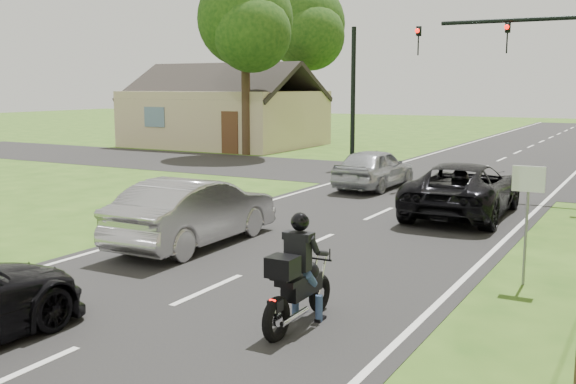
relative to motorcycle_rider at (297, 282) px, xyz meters
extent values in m
plane|color=#2E5317|center=(-2.19, 0.82, -0.68)|extent=(140.00, 140.00, 0.00)
cube|color=black|center=(-2.19, 10.82, -0.67)|extent=(8.00, 100.00, 0.01)
cube|color=black|center=(-2.19, 16.82, -0.67)|extent=(60.00, 7.00, 0.01)
torus|color=black|center=(-0.01, 0.75, -0.37)|extent=(0.13, 0.60, 0.60)
torus|color=black|center=(0.00, -0.62, -0.37)|extent=(0.15, 0.65, 0.65)
cube|color=black|center=(0.00, 0.16, -0.10)|extent=(0.26, 0.86, 0.27)
sphere|color=black|center=(0.00, 0.38, 0.06)|extent=(0.31, 0.31, 0.31)
cube|color=black|center=(0.00, -0.16, 0.06)|extent=(0.31, 0.50, 0.09)
cube|color=#FF0C07|center=(0.00, -0.72, -0.08)|extent=(0.09, 0.03, 0.05)
cylinder|color=silver|center=(0.15, -0.34, -0.39)|extent=(0.09, 0.73, 0.08)
cylinder|color=black|center=(-0.01, 0.56, 0.23)|extent=(0.56, 0.04, 0.03)
cube|color=black|center=(0.00, -0.43, 0.33)|extent=(0.40, 0.37, 0.29)
cube|color=black|center=(0.00, 0.02, 0.45)|extent=(0.36, 0.20, 0.54)
sphere|color=black|center=(0.00, 0.08, 0.88)|extent=(0.27, 0.27, 0.27)
cylinder|color=navy|center=(-0.20, 0.32, -0.46)|extent=(0.11, 0.11, 0.41)
cylinder|color=navy|center=(0.20, 0.32, -0.46)|extent=(0.11, 0.11, 0.41)
imported|color=black|center=(-0.12, 9.74, 0.06)|extent=(2.57, 5.28, 1.45)
imported|color=#9F9EA3|center=(-4.42, 3.42, 0.08)|extent=(1.64, 4.54, 1.49)
imported|color=#A8ABB0|center=(-4.08, 13.15, 0.03)|extent=(1.76, 4.12, 1.39)
cylinder|color=black|center=(0.31, 14.82, 4.92)|extent=(5.40, 0.14, 0.14)
imported|color=black|center=(-0.19, 14.82, 4.37)|extent=(0.16, 0.36, 1.00)
imported|color=black|center=(-3.19, 14.82, 4.37)|extent=(0.16, 0.36, 1.00)
sphere|color=#FF0C07|center=(-0.19, 14.64, 4.70)|extent=(0.16, 0.16, 0.16)
sphere|color=#FF0C07|center=(-3.19, 14.64, 4.70)|extent=(0.16, 0.16, 0.16)
cylinder|color=black|center=(-7.39, 18.82, 2.32)|extent=(0.20, 0.20, 6.00)
cylinder|color=slate|center=(2.51, 3.82, 0.32)|extent=(0.05, 0.05, 2.00)
cube|color=silver|center=(2.51, 3.79, 1.22)|extent=(0.55, 0.04, 0.45)
cylinder|color=#332316|center=(-14.19, 20.82, 2.40)|extent=(0.44, 0.44, 6.16)
sphere|color=black|center=(-14.19, 20.82, 6.14)|extent=(4.80, 4.80, 4.80)
sphere|color=black|center=(-13.39, 20.18, 5.37)|extent=(3.84, 3.84, 3.84)
cylinder|color=#332316|center=(-16.19, 30.82, 2.68)|extent=(0.44, 0.44, 6.72)
sphere|color=black|center=(-16.19, 30.82, 6.76)|extent=(5.40, 5.40, 5.40)
sphere|color=black|center=(-15.29, 30.10, 5.92)|extent=(4.32, 4.32, 4.32)
cube|color=tan|center=(-18.19, 24.82, 0.92)|extent=(10.00, 8.00, 3.20)
cube|color=black|center=(-18.19, 22.82, 3.02)|extent=(10.20, 4.00, 2.29)
cube|color=black|center=(-18.19, 26.82, 3.02)|extent=(10.20, 4.00, 2.29)
camera|label=1|loc=(4.47, -8.32, 2.81)|focal=42.00mm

